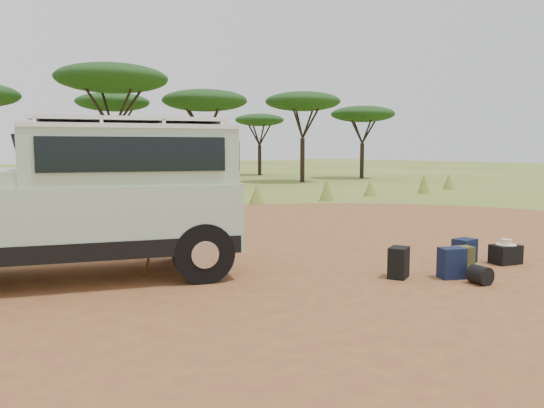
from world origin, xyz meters
TOP-DOWN VIEW (x-y plane):
  - ground at (0.00, 0.00)m, footprint 140.00×140.00m
  - dirt_clearing at (0.00, 0.00)m, footprint 23.00×23.00m
  - grass_fringe at (0.12, 8.67)m, footprint 36.60×1.60m
  - acacia_treeline at (0.75, 19.81)m, footprint 46.70×13.20m
  - safari_vehicle at (-2.74, 1.75)m, footprint 5.56×3.70m
  - walking_staff at (-1.82, 1.11)m, footprint 0.41×0.34m
  - backpack_black at (1.19, -1.36)m, footprint 0.45×0.40m
  - backpack_navy at (1.83, -1.90)m, footprint 0.46×0.41m
  - backpack_olive at (2.29, -1.80)m, footprint 0.39×0.33m
  - duffel_navy at (3.06, -1.35)m, footprint 0.40×0.30m
  - hard_case at (3.55, -1.86)m, footprint 0.57×0.47m
  - stuff_sack at (1.85, -2.38)m, footprint 0.34×0.34m
  - safari_hat at (3.55, -1.86)m, footprint 0.36×0.36m

SIDE VIEW (x-z plane):
  - ground at x=0.00m, z-range 0.00..0.00m
  - dirt_clearing at x=0.00m, z-range 0.00..0.01m
  - stuff_sack at x=1.85m, z-range 0.00..0.29m
  - hard_case at x=3.55m, z-range 0.00..0.35m
  - duffel_navy at x=3.06m, z-range 0.00..0.44m
  - backpack_olive at x=2.29m, z-range 0.00..0.46m
  - backpack_navy at x=1.83m, z-range 0.00..0.50m
  - backpack_black at x=1.19m, z-range 0.00..0.50m
  - safari_hat at x=3.55m, z-range 0.34..0.44m
  - grass_fringe at x=0.12m, z-range -0.05..0.85m
  - walking_staff at x=-1.82m, z-range 0.00..1.61m
  - safari_vehicle at x=-2.74m, z-range -0.04..2.50m
  - acacia_treeline at x=0.75m, z-range 1.74..8.00m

